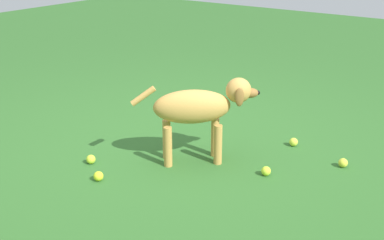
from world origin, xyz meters
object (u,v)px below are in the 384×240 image
Objects in this scene: tennis_ball_2 at (98,176)px; tennis_ball_4 at (266,171)px; tennis_ball_0 at (91,159)px; tennis_ball_3 at (294,142)px; dog at (200,108)px; tennis_ball_1 at (343,163)px.

tennis_ball_2 is 1.14m from tennis_ball_4.
tennis_ball_0 and tennis_ball_3 have the same top height.
tennis_ball_3 is at bearing 6.37° from tennis_ball_4.
tennis_ball_4 is at bearing -34.69° from dog.
tennis_ball_1 is 1.00× the size of tennis_ball_2.
tennis_ball_1 is at bearing -56.11° from tennis_ball_0.
tennis_ball_4 is at bearing -173.63° from tennis_ball_3.
tennis_ball_3 is (0.14, 0.45, 0.00)m from tennis_ball_1.
dog is at bearing 145.07° from tennis_ball_3.
tennis_ball_0 is 1.00× the size of tennis_ball_3.
tennis_ball_1 is 0.58m from tennis_ball_4.
tennis_ball_3 is 1.00× the size of tennis_ball_4.
tennis_ball_0 is at bearing 56.54° from tennis_ball_2.
tennis_ball_3 is (0.64, -0.45, -0.37)m from dog.
dog is 10.73× the size of tennis_ball_2.
tennis_ball_2 is at bearing 147.96° from tennis_ball_3.
tennis_ball_2 is at bearing -161.22° from dog.
tennis_ball_4 is (-0.57, -0.06, 0.00)m from tennis_ball_3.
tennis_ball_4 is (0.07, -0.51, -0.37)m from dog.
tennis_ball_1 is (0.50, -0.89, -0.37)m from dog.
dog is 10.73× the size of tennis_ball_1.
tennis_ball_4 is (0.57, -1.11, 0.00)m from tennis_ball_0.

